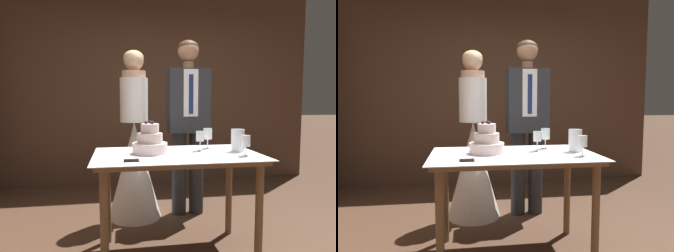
{
  "view_description": "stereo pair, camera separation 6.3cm",
  "coord_description": "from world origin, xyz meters",
  "views": [
    {
      "loc": [
        -0.55,
        -1.96,
        1.2
      ],
      "look_at": [
        -0.12,
        0.66,
        0.97
      ],
      "focal_mm": 32.0,
      "sensor_mm": 36.0,
      "label": 1
    },
    {
      "loc": [
        -0.49,
        -1.97,
        1.2
      ],
      "look_at": [
        -0.12,
        0.66,
        0.97
      ],
      "focal_mm": 32.0,
      "sensor_mm": 36.0,
      "label": 2
    }
  ],
  "objects": [
    {
      "name": "tiered_cake",
      "position": [
        -0.32,
        0.29,
        0.88
      ],
      "size": [
        0.27,
        0.27,
        0.25
      ],
      "color": "beige",
      "rests_on": "cake_table"
    },
    {
      "name": "wine_glass_near",
      "position": [
        0.09,
        0.34,
        0.91
      ],
      "size": [
        0.07,
        0.07,
        0.16
      ],
      "color": "silver",
      "rests_on": "cake_table"
    },
    {
      "name": "wine_glass_middle",
      "position": [
        0.19,
        0.45,
        0.92
      ],
      "size": [
        0.07,
        0.07,
        0.17
      ],
      "color": "silver",
      "rests_on": "cake_table"
    },
    {
      "name": "groom",
      "position": [
        0.16,
        1.07,
        1.03
      ],
      "size": [
        0.42,
        0.25,
        1.81
      ],
      "color": "#282B30",
      "rests_on": "ground_plane"
    },
    {
      "name": "wine_glass_far",
      "position": [
        0.36,
        0.07,
        0.9
      ],
      "size": [
        0.07,
        0.07,
        0.15
      ],
      "color": "silver",
      "rests_on": "cake_table"
    },
    {
      "name": "hurricane_candle",
      "position": [
        0.38,
        0.27,
        0.88
      ],
      "size": [
        0.11,
        0.11,
        0.18
      ],
      "color": "silver",
      "rests_on": "cake_table"
    },
    {
      "name": "wall_back",
      "position": [
        0.0,
        2.42,
        1.4
      ],
      "size": [
        4.63,
        0.12,
        2.79
      ],
      "primitive_type": "cube",
      "color": "#513828",
      "rests_on": "ground_plane"
    },
    {
      "name": "bride",
      "position": [
        -0.4,
        1.07,
        0.62
      ],
      "size": [
        0.54,
        0.54,
        1.7
      ],
      "color": "white",
      "rests_on": "ground_plane"
    },
    {
      "name": "cake_knife",
      "position": [
        -0.4,
        -0.01,
        0.8
      ],
      "size": [
        0.42,
        0.02,
        0.02
      ],
      "rotation": [
        0.0,
        0.0,
        0.01
      ],
      "color": "silver",
      "rests_on": "cake_table"
    },
    {
      "name": "cake_table",
      "position": [
        -0.12,
        0.25,
        0.69
      ],
      "size": [
        1.25,
        0.77,
        0.8
      ],
      "color": "brown",
      "rests_on": "ground_plane"
    }
  ]
}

